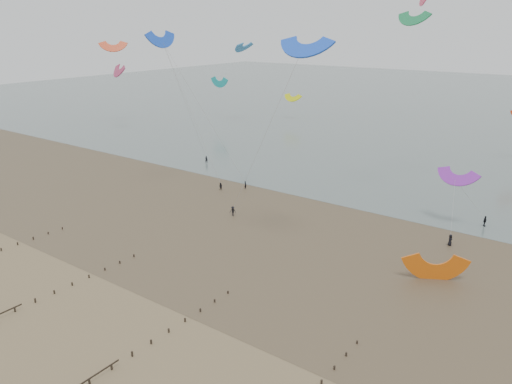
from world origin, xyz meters
TOP-DOWN VIEW (x-y plane):
  - ground at (0.00, 0.00)m, footprint 500.00×500.00m
  - sea_and_shore at (-4.08, 34.40)m, footprint 500.00×665.00m
  - kitesurfer_lead at (-20.25, 47.62)m, footprint 0.72×0.59m
  - kitesurfers at (18.01, 48.36)m, footprint 108.14×25.48m
  - grounded_kite at (24.19, 31.42)m, footprint 9.32×8.69m
  - kites_airborne at (-16.48, 85.02)m, footprint 250.12×127.32m

SIDE VIEW (x-z plane):
  - ground at x=0.00m, z-range 0.00..0.00m
  - grounded_kite at x=24.19m, z-range -2.04..2.04m
  - sea_and_shore at x=-4.08m, z-range -0.01..0.02m
  - kitesurfer_lead at x=-20.25m, z-range 0.00..1.69m
  - kitesurfers at x=18.01m, z-range -0.04..1.84m
  - kites_airborne at x=-16.48m, z-range 4.31..42.79m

